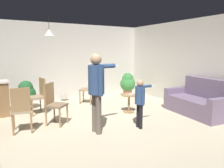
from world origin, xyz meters
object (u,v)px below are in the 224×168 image
person_adult (97,85)px  dining_chair_spare (21,108)px  couch_floral (198,102)px  person_child (140,98)px  potted_plant_by_wall (26,93)px  potted_plant_corner (128,83)px  dining_chair_by_counter (89,87)px  side_table_by_couch (129,101)px  dining_chair_centre_back (54,102)px  dining_chair_near_wall (39,94)px  spare_remote_on_table (131,94)px

person_adult → dining_chair_spare: (-1.41, 0.78, -0.51)m
couch_floral → person_child: (-2.05, -0.07, 0.36)m
person_adult → potted_plant_by_wall: 3.00m
potted_plant_corner → dining_chair_spare: bearing=-153.5°
person_child → potted_plant_corner: bearing=156.9°
person_child → potted_plant_by_wall: bearing=-139.9°
dining_chair_by_counter → potted_plant_by_wall: dining_chair_by_counter is taller
side_table_by_couch → person_adult: size_ratio=0.31×
person_child → couch_floral: bearing=98.0°
side_table_by_couch → dining_chair_centre_back: 2.13m
couch_floral → potted_plant_by_wall: (-4.05, 2.92, 0.15)m
dining_chair_near_wall → potted_plant_corner: 3.55m
person_child → potted_plant_by_wall: size_ratio=1.29×
dining_chair_spare → spare_remote_on_table: dining_chair_spare is taller
person_child → spare_remote_on_table: size_ratio=8.61×
dining_chair_centre_back → potted_plant_corner: size_ratio=1.11×
potted_plant_corner → side_table_by_couch: bearing=-123.0°
person_adult → potted_plant_by_wall: person_adult is taller
dining_chair_centre_back → potted_plant_by_wall: bearing=-122.2°
dining_chair_spare → potted_plant_by_wall: bearing=87.4°
dining_chair_near_wall → couch_floral: bearing=-130.0°
side_table_by_couch → dining_chair_near_wall: bearing=152.9°
person_child → dining_chair_by_counter: 2.70m
couch_floral → dining_chair_centre_back: bearing=78.9°
side_table_by_couch → dining_chair_near_wall: dining_chair_near_wall is taller
person_child → dining_chair_by_counter: (-0.08, 2.69, -0.15)m
couch_floral → person_child: bearing=98.0°
potted_plant_by_wall → person_adult: bearing=-69.4°
person_adult → potted_plant_by_wall: size_ratio=1.95×
potted_plant_by_wall → spare_remote_on_table: 3.15m
person_adult → dining_chair_by_counter: bearing=158.5°
dining_chair_spare → spare_remote_on_table: (2.90, 0.11, -0.01)m
potted_plant_corner → spare_remote_on_table: bearing=-121.5°
dining_chair_near_wall → potted_plant_by_wall: bearing=9.8°
dining_chair_centre_back → person_adult: bearing=80.4°
person_adult → potted_plant_corner: 3.92m
dining_chair_centre_back → side_table_by_couch: bearing=134.6°
side_table_by_couch → spare_remote_on_table: spare_remote_on_table is taller
couch_floral → potted_plant_by_wall: size_ratio=2.17×
dining_chair_spare → potted_plant_corner: bearing=34.6°
couch_floral → spare_remote_on_table: size_ratio=14.47×
dining_chair_by_counter → person_child: bearing=-137.9°
person_adult → dining_chair_centre_back: bearing=-147.5°
person_adult → dining_chair_by_counter: (0.88, 2.46, -0.51)m
couch_floral → person_adult: bearing=93.1°
couch_floral → dining_chair_spare: (-4.43, 0.95, 0.21)m
couch_floral → spare_remote_on_table: 1.86m
potted_plant_corner → couch_floral: bearing=-83.4°
couch_floral → side_table_by_couch: size_ratio=3.62×
dining_chair_near_wall → side_table_by_couch: bearing=-126.6°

